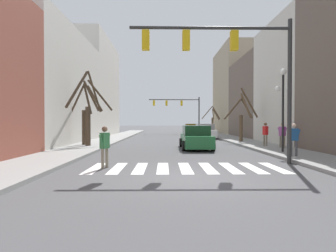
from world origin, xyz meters
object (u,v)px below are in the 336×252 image
object	(u,v)px
pedestrian_near_right_corner	(105,143)
pedestrian_on_left_sidewalk	(294,137)
car_parked_left_mid	(205,132)
traffic_signal_near	(231,56)
traffic_signal_far	(180,106)
car_at_intersection	(196,138)
street_tree_right_far	(89,112)
car_parked_right_mid	(191,128)
street_lamp_right_corner	(283,93)
pedestrian_crossing_street	(282,133)
street_tree_left_near	(243,116)
pedestrian_waiting_at_curb	(265,132)
street_tree_right_mid	(213,120)
street_tree_left_mid	(85,115)

from	to	relation	value
pedestrian_near_right_corner	pedestrian_on_left_sidewalk	world-z (taller)	pedestrian_on_left_sidewalk
car_parked_left_mid	pedestrian_on_left_sidewalk	distance (m)	16.34
car_parked_left_mid	traffic_signal_near	bearing A→B (deg)	174.71
traffic_signal_far	car_at_intersection	bearing A→B (deg)	-90.63
street_tree_right_far	pedestrian_on_left_sidewalk	bearing A→B (deg)	-26.62
traffic_signal_near	car_parked_right_mid	size ratio (longest dim) A/B	1.49
street_lamp_right_corner	street_tree_right_far	bearing A→B (deg)	161.50
car_parked_left_mid	pedestrian_on_left_sidewalk	bearing A→B (deg)	-173.38
traffic_signal_near	traffic_signal_far	bearing A→B (deg)	90.89
car_at_intersection	pedestrian_on_left_sidewalk	xyz separation A→B (m)	(4.24, -5.10, 0.36)
traffic_signal_near	car_parked_right_mid	bearing A→B (deg)	87.20
traffic_signal_far	car_parked_left_mid	distance (m)	12.88
traffic_signal_near	pedestrian_near_right_corner	xyz separation A→B (m)	(-5.26, -1.00, -3.73)
pedestrian_crossing_street	pedestrian_near_right_corner	bearing A→B (deg)	-85.98
pedestrian_crossing_street	street_tree_right_far	world-z (taller)	street_tree_right_far
car_parked_left_mid	car_parked_right_mid	size ratio (longest dim) A/B	0.94
street_lamp_right_corner	street_tree_left_near	size ratio (longest dim) A/B	1.00
traffic_signal_far	street_lamp_right_corner	bearing A→B (deg)	-80.84
pedestrian_on_left_sidewalk	pedestrian_crossing_street	xyz separation A→B (m)	(1.35, 4.22, 0.01)
street_tree_left_near	pedestrian_crossing_street	bearing A→B (deg)	-81.60
car_at_intersection	pedestrian_crossing_street	xyz separation A→B (m)	(5.59, -0.88, 0.37)
pedestrian_waiting_at_curb	street_tree_right_far	size ratio (longest dim) A/B	0.31
car_at_intersection	street_tree_right_far	xyz separation A→B (m)	(-7.57, 0.82, 1.82)
car_parked_right_mid	street_tree_right_far	distance (m)	28.05
traffic_signal_far	car_parked_left_mid	xyz separation A→B (m)	(2.10, -12.20, -3.56)
pedestrian_near_right_corner	street_tree_left_near	xyz separation A→B (m)	(9.26, 12.49, 1.38)
car_parked_right_mid	street_tree_left_near	bearing A→B (deg)	-173.87
car_at_intersection	street_tree_right_mid	size ratio (longest dim) A/B	1.13
traffic_signal_near	street_tree_left_mid	bearing A→B (deg)	137.38
car_at_intersection	street_lamp_right_corner	bearing A→B (deg)	-125.48
pedestrian_on_left_sidewalk	street_tree_right_mid	world-z (taller)	street_tree_right_mid
pedestrian_on_left_sidewalk	pedestrian_crossing_street	size ratio (longest dim) A/B	0.99
traffic_signal_near	street_tree_right_far	xyz separation A→B (m)	(-8.29, 7.33, -2.15)
traffic_signal_far	car_parked_right_mid	bearing A→B (deg)	60.10
traffic_signal_far	street_tree_left_near	distance (m)	18.99
car_at_intersection	street_tree_right_far	world-z (taller)	street_tree_right_far
street_tree_left_mid	street_tree_left_near	size ratio (longest dim) A/B	1.02
traffic_signal_near	street_tree_right_mid	xyz separation A→B (m)	(4.41, 27.57, -2.53)
pedestrian_on_left_sidewalk	pedestrian_crossing_street	world-z (taller)	pedestrian_crossing_street
street_tree_left_near	traffic_signal_near	bearing A→B (deg)	-109.20
car_at_intersection	pedestrian_waiting_at_curb	xyz separation A→B (m)	(4.99, 0.46, 0.38)
street_tree_left_mid	car_parked_left_mid	bearing A→B (deg)	42.54
pedestrian_crossing_street	street_tree_left_near	bearing A→B (deg)	159.18
car_parked_right_mid	pedestrian_crossing_street	distance (m)	28.05
car_parked_right_mid	pedestrian_on_left_sidewalk	size ratio (longest dim) A/B	2.95
street_tree_left_mid	pedestrian_on_left_sidewalk	bearing A→B (deg)	-28.47
car_parked_left_mid	street_tree_right_far	world-z (taller)	street_tree_right_far
street_tree_left_near	car_at_intersection	bearing A→B (deg)	-133.52
street_tree_right_far	pedestrian_crossing_street	bearing A→B (deg)	-7.35
traffic_signal_far	pedestrian_waiting_at_curb	bearing A→B (deg)	-78.32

